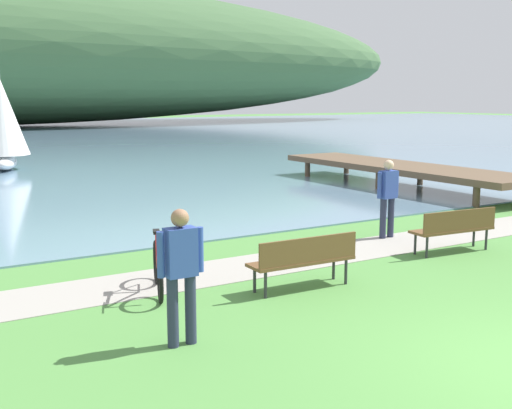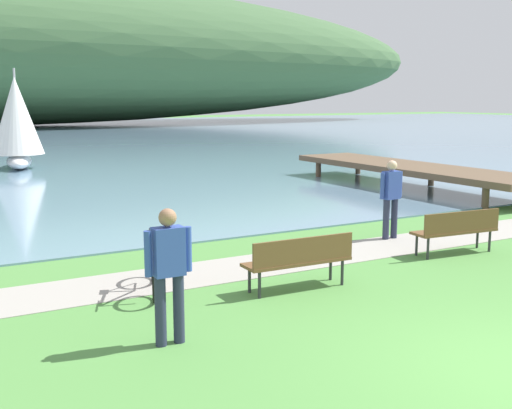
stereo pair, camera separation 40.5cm
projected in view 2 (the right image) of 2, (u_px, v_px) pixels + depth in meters
The scene contains 8 objects.
shoreline_path at pixel (279, 262), 11.89m from camera, with size 60.00×1.50×0.01m, color #A39E93.
park_bench_near_camera at pixel (300, 258), 10.10m from camera, with size 1.81×0.54×0.88m.
park_bench_further_along at pixel (457, 228), 12.42m from camera, with size 1.84×0.64×0.88m.
bicycle_leaning_near_bench at pixel (153, 267), 10.03m from camera, with size 0.64×1.69×1.01m.
person_at_shoreline at pixel (391, 194), 13.71m from camera, with size 0.61×0.24×1.71m.
person_on_the_grass at pixel (169, 267), 7.80m from camera, with size 0.61×0.22×1.71m.
sailboat_nearest_to_shore at pixel (17, 122), 26.93m from camera, with size 2.50×3.73×4.23m.
pier_dock at pixel (411, 168), 21.47m from camera, with size 2.40×10.00×0.80m.
Camera 2 is at (-6.06, -4.24, 3.02)m, focal length 44.90 mm.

